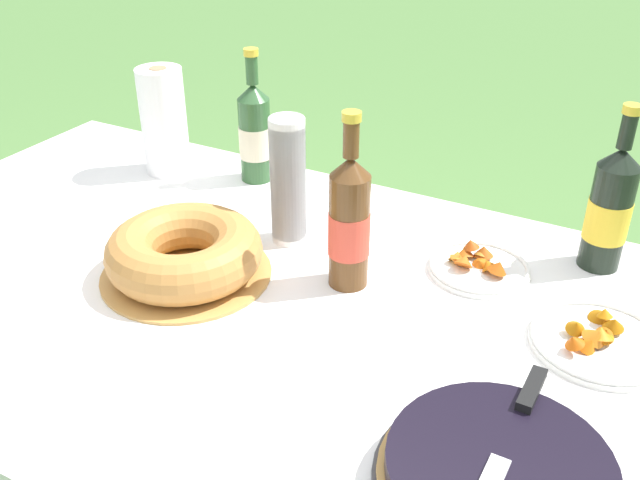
{
  "coord_description": "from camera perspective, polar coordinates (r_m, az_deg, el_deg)",
  "views": [
    {
      "loc": [
        0.71,
        -0.9,
        1.46
      ],
      "look_at": [
        0.15,
        0.13,
        0.78
      ],
      "focal_mm": 40.0,
      "sensor_mm": 36.0,
      "label": 1
    }
  ],
  "objects": [
    {
      "name": "garden_table",
      "position": [
        1.41,
        -7.92,
        -5.48
      ],
      "size": [
        1.64,
        1.04,
        0.71
      ],
      "color": "brown",
      "rests_on": "ground_plane"
    },
    {
      "name": "tablecloth",
      "position": [
        1.38,
        -8.07,
        -3.71
      ],
      "size": [
        1.65,
        1.05,
        0.1
      ],
      "color": "white",
      "rests_on": "garden_table"
    },
    {
      "name": "cider_bottle_green",
      "position": [
        1.71,
        -5.23,
        8.55
      ],
      "size": [
        0.08,
        0.08,
        0.32
      ],
      "color": "#2D562D",
      "rests_on": "tablecloth"
    },
    {
      "name": "paper_towel_roll",
      "position": [
        1.78,
        -12.38,
        9.27
      ],
      "size": [
        0.11,
        0.11,
        0.26
      ],
      "color": "white",
      "rests_on": "tablecloth"
    },
    {
      "name": "bundt_cake",
      "position": [
        1.37,
        -10.79,
        -1.03
      ],
      "size": [
        0.33,
        0.33,
        0.1
      ],
      "color": "tan",
      "rests_on": "tablecloth"
    },
    {
      "name": "serving_knife",
      "position": [
        0.98,
        14.84,
        -15.32
      ],
      "size": [
        0.03,
        0.38,
        0.01
      ],
      "rotation": [
        0.0,
        0.0,
        4.69
      ],
      "color": "silver",
      "rests_on": "berry_tart"
    },
    {
      "name": "berry_tart",
      "position": [
        0.98,
        14.06,
        -17.88
      ],
      "size": [
        0.32,
        0.32,
        0.06
      ],
      "color": "#38383D",
      "rests_on": "tablecloth"
    },
    {
      "name": "snack_plate_right",
      "position": [
        1.27,
        21.44,
        -7.44
      ],
      "size": [
        0.23,
        0.23,
        0.05
      ],
      "color": "white",
      "rests_on": "tablecloth"
    },
    {
      "name": "snack_plate_near",
      "position": [
        1.41,
        12.54,
        -1.99
      ],
      "size": [
        0.19,
        0.19,
        0.05
      ],
      "color": "white",
      "rests_on": "tablecloth"
    },
    {
      "name": "cider_bottle_amber",
      "position": [
        1.28,
        2.35,
        1.41
      ],
      "size": [
        0.08,
        0.08,
        0.34
      ],
      "color": "brown",
      "rests_on": "tablecloth"
    },
    {
      "name": "juice_bottle_red",
      "position": [
        1.45,
        22.16,
        2.31
      ],
      "size": [
        0.08,
        0.08,
        0.33
      ],
      "color": "black",
      "rests_on": "tablecloth"
    },
    {
      "name": "cup_stack",
      "position": [
        1.43,
        -2.57,
        4.7
      ],
      "size": [
        0.07,
        0.07,
        0.27
      ],
      "color": "white",
      "rests_on": "tablecloth"
    }
  ]
}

